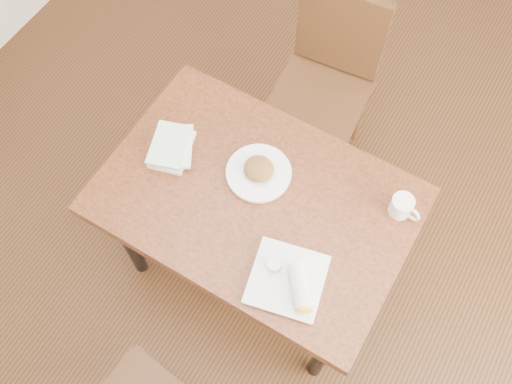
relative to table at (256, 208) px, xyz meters
The scene contains 8 objects.
ground 0.67m from the table, ahead, with size 4.00×5.00×0.01m, color #472814.
room_walls 0.97m from the table, ahead, with size 4.02×5.02×2.80m.
table is the anchor object (origin of this frame).
chair_far 0.81m from the table, 96.50° to the left, with size 0.46×0.46×0.95m.
plate_scone 0.15m from the table, 114.74° to the left, with size 0.25×0.25×0.08m.
coffee_mug 0.54m from the table, 24.90° to the left, with size 0.12×0.08×0.08m.
plate_burrito 0.37m from the table, 39.41° to the right, with size 0.30×0.30×0.08m.
book_stack 0.40m from the table, behind, with size 0.21×0.24×0.05m.
Camera 1 is at (0.47, -0.80, 2.64)m, focal length 40.00 mm.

